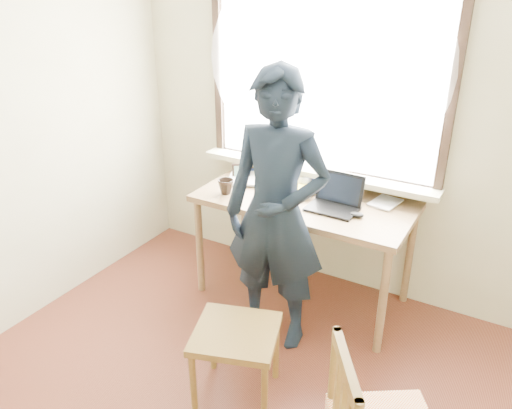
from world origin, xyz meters
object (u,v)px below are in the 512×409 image
Objects in this scene: desk at (305,209)px; mug_dark at (226,187)px; laptop at (335,200)px; work_chair at (236,341)px; person at (276,214)px; mug_white at (304,181)px.

desk is 0.59m from mug_dark.
work_chair is (-0.13, -1.08, -0.47)m from laptop.
desk reaches higher than work_chair.
laptop is at bearing 12.57° from mug_dark.
mug_dark is at bearing -167.43° from laptop.
mug_dark is 1.21m from work_chair.
work_chair is at bearing -84.36° from desk.
desk is 2.65× the size of work_chair.
work_chair is at bearing -54.55° from mug_dark.
person is (0.57, -0.29, 0.04)m from mug_dark.
desk is 13.15× the size of mug_dark.
person reaches higher than mug_white.
person is (-0.08, 0.61, 0.52)m from work_chair.
laptop is at bearing -7.52° from desk.
mug_white is at bearing 94.52° from person.
mug_white is (-0.10, 0.19, 0.13)m from desk.
person is at bearing 97.40° from work_chair.
work_chair is at bearing -88.89° from person.
desk is at bearing 172.48° from laptop.
mug_dark is 0.06× the size of person.
person reaches higher than desk.
desk is 0.53m from person.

